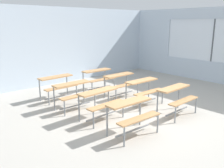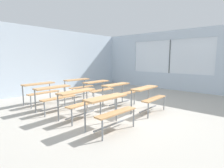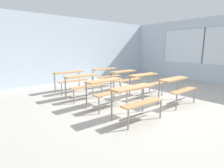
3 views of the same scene
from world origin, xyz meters
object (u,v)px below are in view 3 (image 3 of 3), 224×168
at_px(desk_bench_r1c1, 146,80).
at_px(desk_bench_r3c0, 70,77).
at_px(desk_bench_r0c0, 136,95).
at_px(desk_bench_r2c1, 125,76).
at_px(desk_bench_r2c0, 83,81).
at_px(desk_bench_r0c1, 177,85).
at_px(desk_bench_r3c1, 106,73).
at_px(desk_bench_r1c0, 107,87).

bearing_deg(desk_bench_r1c1, desk_bench_r3c0, 129.42).
distance_m(desk_bench_r0c0, desk_bench_r2c1, 2.78).
bearing_deg(desk_bench_r2c0, desk_bench_r3c0, 85.78).
xyz_separation_m(desk_bench_r0c0, desk_bench_r0c1, (1.73, 0.02, 0.00)).
relative_size(desk_bench_r0c0, desk_bench_r1c1, 1.01).
bearing_deg(desk_bench_r1c1, desk_bench_r0c1, -86.44).
bearing_deg(desk_bench_r2c1, desk_bench_r3c1, 93.48).
xyz_separation_m(desk_bench_r0c0, desk_bench_r1c0, (0.02, 1.11, 0.00)).
height_order(desk_bench_r2c0, desk_bench_r3c1, same).
xyz_separation_m(desk_bench_r1c0, desk_bench_r3c1, (1.64, 2.16, 0.00)).
distance_m(desk_bench_r0c0, desk_bench_r3c0, 3.29).
bearing_deg(desk_bench_r0c0, desk_bench_r2c1, 54.07).
distance_m(desk_bench_r1c1, desk_bench_r2c1, 1.04).
height_order(desk_bench_r0c0, desk_bench_r2c1, same).
relative_size(desk_bench_r0c0, desk_bench_r2c1, 1.02).
relative_size(desk_bench_r1c0, desk_bench_r3c0, 1.01).
distance_m(desk_bench_r0c1, desk_bench_r3c0, 3.68).
relative_size(desk_bench_r1c1, desk_bench_r3c0, 1.00).
xyz_separation_m(desk_bench_r2c0, desk_bench_r3c0, (0.09, 1.09, 0.00)).
distance_m(desk_bench_r1c1, desk_bench_r3c1, 2.14).
height_order(desk_bench_r0c1, desk_bench_r3c1, same).
bearing_deg(desk_bench_r2c0, desk_bench_r1c0, -85.28).
relative_size(desk_bench_r0c1, desk_bench_r1c0, 0.99).
height_order(desk_bench_r0c1, desk_bench_r1c1, same).
relative_size(desk_bench_r0c0, desk_bench_r1c0, 1.00).
bearing_deg(desk_bench_r2c0, desk_bench_r1c1, -31.20).
height_order(desk_bench_r1c0, desk_bench_r1c1, same).
distance_m(desk_bench_r3c0, desk_bench_r3c1, 1.64).
height_order(desk_bench_r0c1, desk_bench_r2c1, same).
bearing_deg(desk_bench_r2c0, desk_bench_r0c0, -88.04).
relative_size(desk_bench_r0c1, desk_bench_r1c1, 0.99).
bearing_deg(desk_bench_r2c1, desk_bench_r1c1, -92.40).
height_order(desk_bench_r0c0, desk_bench_r0c1, same).
height_order(desk_bench_r2c1, desk_bench_r3c1, same).
height_order(desk_bench_r1c0, desk_bench_r3c1, same).
bearing_deg(desk_bench_r3c1, desk_bench_r2c0, -146.30).
xyz_separation_m(desk_bench_r0c0, desk_bench_r2c1, (1.74, 2.17, 0.00)).
distance_m(desk_bench_r2c0, desk_bench_r3c0, 1.09).
bearing_deg(desk_bench_r3c1, desk_bench_r0c1, -86.90).
bearing_deg(desk_bench_r0c0, desk_bench_r2c0, 94.28).
bearing_deg(desk_bench_r1c0, desk_bench_r2c1, 29.10).
distance_m(desk_bench_r2c1, desk_bench_r3c1, 1.10).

